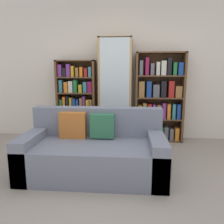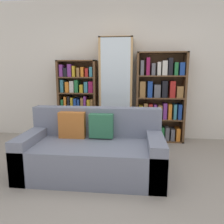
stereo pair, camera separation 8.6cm
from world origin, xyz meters
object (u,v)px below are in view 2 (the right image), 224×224
display_cabinet (116,90)px  bookshelf_right (160,100)px  wine_bottle (144,139)px  bookshelf_left (78,102)px  couch (93,151)px

display_cabinet → bookshelf_right: (0.83, 0.02, -0.19)m
wine_bottle → bookshelf_left: bearing=162.6°
display_cabinet → bookshelf_right: bearing=1.2°
display_cabinet → wine_bottle: size_ratio=5.58×
wine_bottle → bookshelf_right: bearing=54.3°
display_cabinet → wine_bottle: 1.07m
bookshelf_right → wine_bottle: bookshelf_right is taller
display_cabinet → bookshelf_right: 0.85m
couch → display_cabinet: 1.65m
bookshelf_right → display_cabinet: bearing=-178.8°
wine_bottle → display_cabinet: bearing=144.1°
display_cabinet → wine_bottle: (0.54, -0.39, -0.84)m
display_cabinet → bookshelf_left: bearing=178.8°
bookshelf_left → display_cabinet: display_cabinet is taller
couch → bookshelf_right: size_ratio=1.07×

